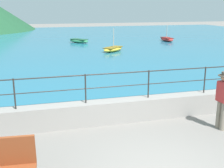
# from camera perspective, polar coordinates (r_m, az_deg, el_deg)

# --- Properties ---
(promenade_wall) EXTENTS (20.00, 0.56, 0.70)m
(promenade_wall) POSITION_cam_1_polar(r_m,az_deg,el_deg) (9.32, 1.14, -5.20)
(promenade_wall) COLOR gray
(promenade_wall) RESTS_ON ground
(railing) EXTENTS (18.44, 0.04, 0.90)m
(railing) POSITION_cam_1_polar(r_m,az_deg,el_deg) (9.03, 1.17, 0.65)
(railing) COLOR #282623
(railing) RESTS_ON promenade_wall
(lake_water) EXTENTS (64.00, 44.32, 0.06)m
(lake_water) POSITION_cam_1_polar(r_m,az_deg,el_deg) (31.32, -10.95, 8.12)
(lake_water) COLOR #236B89
(lake_water) RESTS_ON ground
(person_walking) EXTENTS (0.38, 0.57, 1.75)m
(person_walking) POSITION_cam_1_polar(r_m,az_deg,el_deg) (9.11, 20.80, -2.51)
(person_walking) COLOR slate
(person_walking) RESTS_ON ground
(boat_0) EXTENTS (2.32, 2.20, 1.85)m
(boat_0) POSITION_cam_1_polar(r_m,az_deg,el_deg) (23.67, 0.17, 6.86)
(boat_0) COLOR gold
(boat_0) RESTS_ON lake_water
(boat_1) EXTENTS (2.14, 2.36, 0.36)m
(boat_1) POSITION_cam_1_polar(r_m,az_deg,el_deg) (29.77, -6.46, 8.40)
(boat_1) COLOR #338C59
(boat_1) RESTS_ON lake_water
(boat_2) EXTENTS (0.93, 2.31, 1.61)m
(boat_2) POSITION_cam_1_polar(r_m,az_deg,el_deg) (31.59, 10.67, 8.61)
(boat_2) COLOR red
(boat_2) RESTS_ON lake_water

